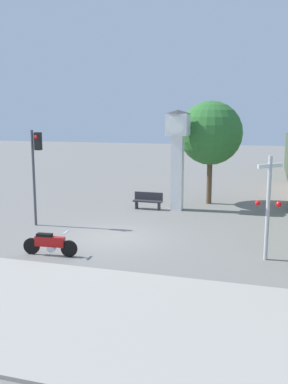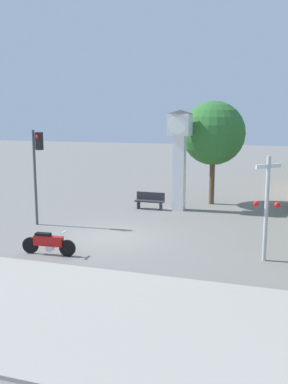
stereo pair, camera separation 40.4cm
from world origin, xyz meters
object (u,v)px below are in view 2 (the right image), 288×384
object	(u,v)px
motorcycle	(48,243)
clock_tower	(180,145)
railroad_crossing_signal	(267,204)
bench	(150,200)
street_tree	(213,133)
traffic_light	(37,161)

from	to	relation	value
motorcycle	clock_tower	distance (m)	9.87
motorcycle	railroad_crossing_signal	xyz separation A→B (m)	(7.58, 1.77, 1.59)
railroad_crossing_signal	bench	bearing A→B (deg)	132.65
motorcycle	railroad_crossing_signal	distance (m)	7.94
railroad_crossing_signal	clock_tower	bearing A→B (deg)	123.68
street_tree	bench	xyz separation A→B (m)	(-2.99, -2.45, -3.58)
railroad_crossing_signal	street_tree	bearing A→B (deg)	109.72
clock_tower	railroad_crossing_signal	world-z (taller)	clock_tower
clock_tower	street_tree	world-z (taller)	street_tree
traffic_light	street_tree	bearing A→B (deg)	46.60
traffic_light	railroad_crossing_signal	xyz separation A→B (m)	(10.26, -2.00, -1.00)
traffic_light	railroad_crossing_signal	size ratio (longest dim) A/B	1.19
clock_tower	street_tree	xyz separation A→B (m)	(1.44, 2.14, 0.53)
motorcycle	street_tree	distance (m)	12.41
clock_tower	railroad_crossing_signal	xyz separation A→B (m)	(4.78, -7.17, -1.51)
railroad_crossing_signal	street_tree	size ratio (longest dim) A/B	0.63
railroad_crossing_signal	street_tree	xyz separation A→B (m)	(-3.34, 9.31, 2.04)
traffic_light	bench	world-z (taller)	traffic_light
bench	clock_tower	bearing A→B (deg)	11.27
traffic_light	bench	size ratio (longest dim) A/B	2.76
street_tree	traffic_light	bearing A→B (deg)	-133.40
motorcycle	street_tree	world-z (taller)	street_tree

